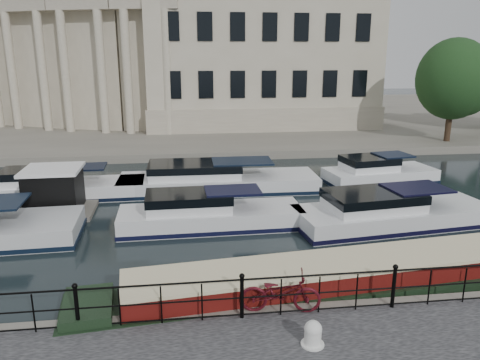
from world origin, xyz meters
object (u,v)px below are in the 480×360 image
object	(u,v)px
bicycle	(280,292)
harbour_hut	(55,193)
mooring_bollard	(313,334)
narrowboat	(339,286)

from	to	relation	value
bicycle	harbour_hut	size ratio (longest dim) A/B	0.61
mooring_bollard	narrowboat	bearing A→B (deg)	60.65
bicycle	harbour_hut	world-z (taller)	harbour_hut
bicycle	mooring_bollard	xyz separation A→B (m)	(0.44, -1.50, -0.26)
narrowboat	mooring_bollard	bearing A→B (deg)	-125.51
mooring_bollard	narrowboat	size ratio (longest dim) A/B	0.04
narrowboat	bicycle	bearing A→B (deg)	-151.61
mooring_bollard	narrowboat	world-z (taller)	narrowboat
bicycle	narrowboat	xyz separation A→B (m)	(2.10, 1.44, -0.73)
harbour_hut	mooring_bollard	bearing A→B (deg)	-55.32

